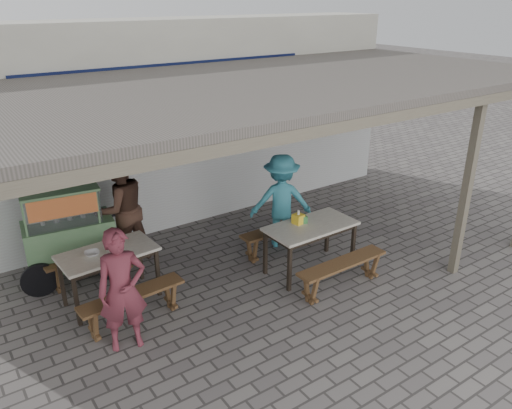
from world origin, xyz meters
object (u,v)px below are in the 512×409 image
Objects in this scene: bench_left_street at (133,301)px; condiment_bowl at (92,254)px; tissue_box at (298,219)px; vendor_cart at (67,230)px; donation_box at (301,219)px; table_left at (108,257)px; patron_street_side at (122,290)px; condiment_jar at (118,240)px; table_right at (311,230)px; bench_right_wall at (282,233)px; patron_wall_side at (121,209)px; patron_right_table at (281,201)px; bench_left_wall at (92,260)px; bench_right_street at (342,269)px.

bench_left_street is 6.96× the size of condiment_bowl.
tissue_box reaches higher than bench_left_street.
donation_box is at bearing -22.60° from vendor_cart.
patron_street_side is at bearing -103.52° from table_left.
condiment_jar is at bearing -51.46° from vendor_cart.
tissue_box is at bearing 130.25° from table_right.
bench_left_street is 1.00× the size of table_right.
patron_street_side is at bearing -174.36° from tissue_box.
table_left is 0.94× the size of table_right.
donation_box is at bearing -20.28° from condiment_jar.
condiment_bowl reaches higher than bench_left_street.
bench_right_wall is at bearing -4.07° from condiment_bowl.
condiment_bowl is (-0.40, -0.14, -0.02)m from condiment_jar.
donation_box is (2.10, -1.73, -0.07)m from patron_wall_side.
patron_street_side is 10.55× the size of tissue_box.
tissue_box is 0.74× the size of condiment_bowl.
table_right is 3.51m from vendor_cart.
bench_left_street is at bearing 65.49° from patron_wall_side.
tissue_box reaches higher than condiment_bowl.
table_right is at bearing -21.48° from table_left.
bench_right_wall is 16.49× the size of condiment_jar.
vendor_cart is 3.32m from tissue_box.
patron_right_table reaches higher than condiment_jar.
bench_right_wall is (2.70, 0.47, 0.00)m from bench_left_street.
bench_right_wall is at bearing -7.89° from condiment_jar.
bench_left_wall is 9.45× the size of tissue_box.
table_right is 0.94m from patron_right_table.
bench_left_street is at bearing 161.09° from bench_right_street.
patron_right_table is (2.85, 0.70, 0.45)m from bench_left_street.
patron_wall_side is 19.91× the size of condiment_jar.
condiment_jar reaches higher than bench_right_wall.
condiment_jar reaches higher than bench_left_street.
condiment_jar is at bearing 157.30° from table_right.
bench_right_wall is at bearing 77.56° from tissue_box.
patron_street_side is 9.18× the size of donation_box.
table_right is 8.23× the size of donation_box.
condiment_jar is (-2.45, 0.91, -0.01)m from donation_box.
condiment_bowl is (0.06, -0.91, 0.01)m from vendor_cart.
tissue_box reaches higher than condiment_jar.
patron_wall_side is (-2.17, 1.18, 0.54)m from bench_right_wall.
condiment_bowl is (-2.93, 0.90, 0.10)m from table_right.
bench_left_street is 0.59m from patron_street_side.
bench_right_wall is 10.13× the size of tissue_box.
table_right is at bearing -17.04° from condiment_bowl.
tissue_box is 0.87× the size of donation_box.
donation_box is (2.62, -0.08, 0.47)m from bench_left_street.
table_left is 2.89m from patron_right_table.
bench_left_wall is 3.09m from donation_box.
bench_right_street is 3.93m from vendor_cart.
condiment_jar is at bearing -67.71° from bench_left_wall.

